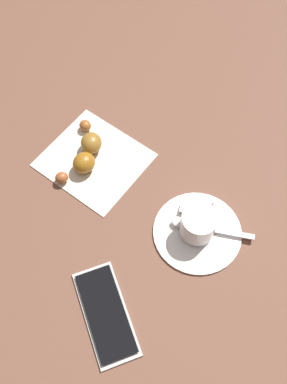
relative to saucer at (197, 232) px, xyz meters
name	(u,v)px	position (x,y,z in m)	size (l,w,h in m)	color
ground_plane	(136,204)	(-0.10, -0.05, 0.00)	(1.80, 1.80, 0.00)	brown
saucer	(197,232)	(0.00, 0.00, 0.00)	(0.15, 0.15, 0.01)	white
espresso_cup	(199,223)	(0.00, 0.00, 0.03)	(0.06, 0.08, 0.05)	white
teaspoon	(199,227)	(0.00, 0.01, 0.01)	(0.11, 0.10, 0.01)	silver
sugar_packet	(199,212)	(-0.02, 0.02, 0.01)	(0.07, 0.02, 0.01)	white
napkin	(94,160)	(-0.22, -0.06, 0.00)	(0.17, 0.16, 0.00)	silver
croissant	(86,152)	(-0.23, -0.07, 0.02)	(0.11, 0.12, 0.03)	#9E532B
cell_phone	(106,313)	(0.02, -0.20, 0.00)	(0.16, 0.10, 0.01)	#BCBBBB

